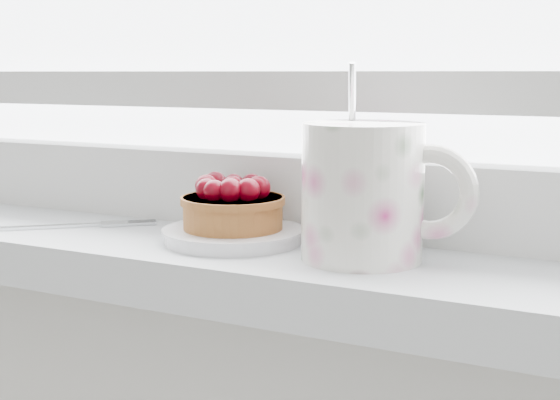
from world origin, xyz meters
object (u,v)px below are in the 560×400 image
Objects in this scene: floral_mug at (367,189)px; fork at (68,226)px; saucer at (233,235)px; raspberry_tart at (233,205)px.

floral_mug is 1.13× the size of fork.
floral_mug reaches higher than fork.
fork is at bearing -178.44° from floral_mug.
saucer is 0.17m from fork.
floral_mug is (0.13, -0.01, 0.05)m from saucer.
saucer is at bearing 5.37° from fork.
fork is (-0.30, -0.01, -0.05)m from floral_mug.
raspberry_tart reaches higher than saucer.
floral_mug reaches higher than raspberry_tart.
floral_mug reaches higher than saucer.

